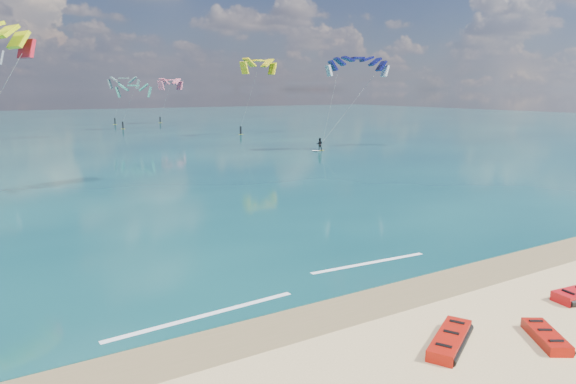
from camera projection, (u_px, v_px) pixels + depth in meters
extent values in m
plane|color=tan|center=(104.00, 171.00, 48.92)|extent=(320.00, 320.00, 0.00)
cube|color=brown|center=(330.00, 313.00, 17.81)|extent=(320.00, 2.40, 0.01)
cube|color=#0A313B|center=(36.00, 128.00, 102.72)|extent=(320.00, 200.00, 0.04)
cube|color=yellow|center=(320.00, 150.00, 64.88)|extent=(1.25, 0.47, 0.05)
imported|color=black|center=(320.00, 144.00, 64.73)|extent=(0.95, 0.89, 1.56)
cylinder|color=black|center=(323.00, 142.00, 64.59)|extent=(0.50, 0.07, 0.04)
cube|color=white|center=(369.00, 263.00, 22.86)|extent=(5.95, 0.66, 0.01)
cube|color=white|center=(205.00, 315.00, 17.55)|extent=(7.00, 0.62, 0.01)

